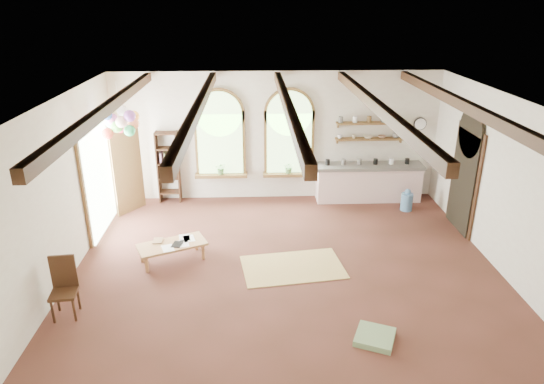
{
  "coord_description": "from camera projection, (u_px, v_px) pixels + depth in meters",
  "views": [
    {
      "loc": [
        -0.61,
        -8.13,
        4.79
      ],
      "look_at": [
        -0.24,
        0.6,
        1.29
      ],
      "focal_mm": 32.0,
      "sensor_mm": 36.0,
      "label": 1
    }
  ],
  "objects": [
    {
      "name": "right_doorway",
      "position": [
        463.0,
        182.0,
        10.48
      ],
      "size": [
        0.1,
        1.3,
        2.4
      ],
      "primitive_type": "cube",
      "color": "black",
      "rests_on": "floor"
    },
    {
      "name": "kitchen_counter",
      "position": [
        368.0,
        182.0,
        12.23
      ],
      "size": [
        2.68,
        0.62,
        0.94
      ],
      "color": "beige",
      "rests_on": "floor"
    },
    {
      "name": "shelf_bowl_a",
      "position": [
        368.0,
        137.0,
        11.97
      ],
      "size": [
        0.22,
        0.22,
        0.05
      ],
      "primitive_type": "imported",
      "color": "beige",
      "rests_on": "wall_shelf_lower"
    },
    {
      "name": "wall_shelf_lower",
      "position": [
        370.0,
        139.0,
        11.99
      ],
      "size": [
        1.7,
        0.24,
        0.04
      ],
      "primitive_type": "cube",
      "color": "brown",
      "rests_on": "wall_back"
    },
    {
      "name": "wall_shelf_upper",
      "position": [
        371.0,
        123.0,
        11.84
      ],
      "size": [
        1.7,
        0.24,
        0.04
      ],
      "primitive_type": "cube",
      "color": "brown",
      "rests_on": "wall_back"
    },
    {
      "name": "table_book",
      "position": [
        153.0,
        241.0,
        9.47
      ],
      "size": [
        0.19,
        0.27,
        0.02
      ],
      "primitive_type": "imported",
      "rotation": [
        0.0,
        0.0,
        0.01
      ],
      "color": "olive",
      "rests_on": "coffee_table"
    },
    {
      "name": "coffee_table",
      "position": [
        172.0,
        246.0,
        9.4
      ],
      "size": [
        1.42,
        1.06,
        0.37
      ],
      "color": "#AC764E",
      "rests_on": "floor"
    },
    {
      "name": "window_left",
      "position": [
        220.0,
        137.0,
        11.86
      ],
      "size": [
        1.3,
        0.28,
        2.2
      ],
      "color": "brown",
      "rests_on": "floor"
    },
    {
      "name": "potted_plant_right",
      "position": [
        289.0,
        167.0,
        12.12
      ],
      "size": [
        0.27,
        0.23,
        0.3
      ],
      "primitive_type": "imported",
      "color": "#598C4C",
      "rests_on": "window_right"
    },
    {
      "name": "ceiling_beams",
      "position": [
        288.0,
        106.0,
        8.19
      ],
      "size": [
        6.2,
        6.8,
        0.18
      ],
      "primitive_type": null,
      "color": "#3A1E12",
      "rests_on": "ceiling"
    },
    {
      "name": "shelf_cup_a",
      "position": [
        340.0,
        137.0,
        11.94
      ],
      "size": [
        0.12,
        0.1,
        0.1
      ],
      "primitive_type": "imported",
      "color": "white",
      "rests_on": "wall_shelf_lower"
    },
    {
      "name": "shelf_vase",
      "position": [
        396.0,
        134.0,
        11.97
      ],
      "size": [
        0.18,
        0.18,
        0.19
      ],
      "primitive_type": "imported",
      "color": "slate",
      "rests_on": "wall_shelf_lower"
    },
    {
      "name": "wall_clock",
      "position": [
        420.0,
        124.0,
        11.97
      ],
      "size": [
        0.32,
        0.04,
        0.32
      ],
      "primitive_type": "cylinder",
      "rotation": [
        1.57,
        0.0,
        0.0
      ],
      "color": "black",
      "rests_on": "wall_back"
    },
    {
      "name": "balloon_cluster",
      "position": [
        120.0,
        122.0,
        10.26
      ],
      "size": [
        0.77,
        0.77,
        1.15
      ],
      "color": "white",
      "rests_on": "floor"
    },
    {
      "name": "bookshelf",
      "position": [
        168.0,
        167.0,
        11.99
      ],
      "size": [
        0.53,
        0.32,
        1.8
      ],
      "color": "#3A1E12",
      "rests_on": "floor"
    },
    {
      "name": "shelf_cup_b",
      "position": [
        354.0,
        136.0,
        11.95
      ],
      "size": [
        0.1,
        0.1,
        0.09
      ],
      "primitive_type": "imported",
      "color": "beige",
      "rests_on": "wall_shelf_lower"
    },
    {
      "name": "window_right",
      "position": [
        289.0,
        136.0,
        11.93
      ],
      "size": [
        1.3,
        0.28,
        2.2
      ],
      "color": "brown",
      "rests_on": "floor"
    },
    {
      "name": "water_jug_b",
      "position": [
        406.0,
        189.0,
        12.34
      ],
      "size": [
        0.31,
        0.31,
        0.6
      ],
      "color": "#5282B1",
      "rests_on": "floor"
    },
    {
      "name": "left_doorway",
      "position": [
        98.0,
        180.0,
        10.43
      ],
      "size": [
        0.1,
        1.9,
        2.5
      ],
      "primitive_type": "cube",
      "color": "brown",
      "rests_on": "floor"
    },
    {
      "name": "potted_plant_left",
      "position": [
        221.0,
        168.0,
        12.05
      ],
      "size": [
        0.27,
        0.23,
        0.3
      ],
      "primitive_type": "imported",
      "color": "#598C4C",
      "rests_on": "window_left"
    },
    {
      "name": "water_jug_a",
      "position": [
        407.0,
        201.0,
        11.7
      ],
      "size": [
        0.28,
        0.28,
        0.55
      ],
      "color": "#5282B1",
      "rests_on": "floor"
    },
    {
      "name": "shelf_bowl_b",
      "position": [
        382.0,
        137.0,
        11.98
      ],
      "size": [
        0.2,
        0.2,
        0.06
      ],
      "primitive_type": "imported",
      "color": "#8C664C",
      "rests_on": "wall_shelf_lower"
    },
    {
      "name": "floor",
      "position": [
        286.0,
        265.0,
        9.35
      ],
      "size": [
        8.0,
        8.0,
        0.0
      ],
      "primitive_type": "plane",
      "color": "brown",
      "rests_on": "ground"
    },
    {
      "name": "side_chair",
      "position": [
        65.0,
        299.0,
        7.78
      ],
      "size": [
        0.44,
        0.44,
        1.01
      ],
      "color": "#3A1E12",
      "rests_on": "floor"
    },
    {
      "name": "tablet",
      "position": [
        177.0,
        244.0,
        9.35
      ],
      "size": [
        0.22,
        0.29,
        0.01
      ],
      "primitive_type": "cube",
      "rotation": [
        0.0,
        0.0,
        -0.18
      ],
      "color": "black",
      "rests_on": "coffee_table"
    },
    {
      "name": "floor_cushion",
      "position": [
        375.0,
        337.0,
        7.29
      ],
      "size": [
        0.73,
        0.73,
        0.1
      ],
      "primitive_type": "cube",
      "rotation": [
        0.0,
        0.0,
        -0.41
      ],
      "color": "gray",
      "rests_on": "floor"
    },
    {
      "name": "floor_mat",
      "position": [
        293.0,
        267.0,
        9.27
      ],
      "size": [
        2.04,
        1.43,
        0.02
      ],
      "primitive_type": "cube",
      "rotation": [
        0.0,
        0.0,
        0.14
      ],
      "color": "#D4BF6A",
      "rests_on": "floor"
    }
  ]
}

